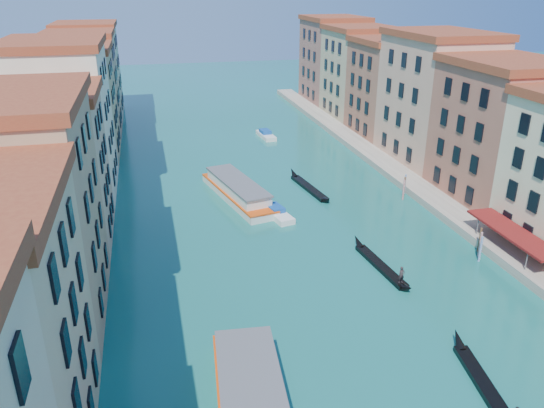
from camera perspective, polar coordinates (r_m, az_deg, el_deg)
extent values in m
cube|color=tan|center=(48.97, -25.62, -1.39)|extent=(12.00, 17.00, 19.00)
cube|color=tan|center=(63.66, -22.94, 3.13)|extent=(12.00, 14.00, 16.50)
cube|color=maroon|center=(61.56, -24.18, 10.81)|extent=(12.80, 14.40, 1.00)
cube|color=beige|center=(78.43, -21.53, 8.13)|extent=(12.00, 18.00, 20.00)
cube|color=maroon|center=(76.75, -22.69, 15.70)|extent=(12.80, 18.40, 1.00)
cube|color=tan|center=(95.16, -20.25, 9.87)|extent=(12.00, 16.00, 17.50)
cube|color=maroon|center=(93.76, -21.03, 15.36)|extent=(12.80, 16.40, 1.00)
cube|color=tan|center=(110.22, -19.53, 11.82)|extent=(12.00, 15.00, 18.50)
cube|color=maroon|center=(109.02, -20.22, 16.84)|extent=(12.80, 15.40, 1.00)
cube|color=beige|center=(125.91, -18.94, 13.23)|extent=(12.00, 17.00, 19.00)
cube|color=maroon|center=(124.86, -19.54, 17.74)|extent=(12.80, 17.40, 1.00)
cube|color=#A45A43|center=(76.06, 23.33, 6.65)|extent=(12.00, 16.00, 18.00)
cube|color=maroon|center=(74.31, 24.48, 13.68)|extent=(12.80, 16.40, 1.00)
cube|color=tan|center=(89.61, 17.13, 10.36)|extent=(12.00, 18.00, 20.00)
cube|color=maroon|center=(88.15, 17.94, 17.02)|extent=(12.80, 18.40, 1.00)
cube|color=#A15C43|center=(104.13, 12.53, 11.72)|extent=(12.00, 15.00, 17.50)
cube|color=maroon|center=(102.86, 12.99, 16.77)|extent=(12.80, 15.40, 1.00)
cube|color=tan|center=(117.98, 9.29, 13.44)|extent=(12.00, 16.00, 18.50)
cube|color=maroon|center=(116.86, 9.60, 18.16)|extent=(12.80, 16.40, 1.00)
cube|color=#9B5D4C|center=(133.13, 6.55, 14.83)|extent=(12.00, 17.00, 19.50)
cube|color=maroon|center=(132.15, 6.76, 19.23)|extent=(12.80, 17.40, 1.00)
cube|color=gray|center=(83.26, 13.62, 3.01)|extent=(4.00, 140.00, 1.00)
cube|color=maroon|center=(62.24, 24.55, -2.81)|extent=(3.20, 12.60, 0.25)
cylinder|color=#5D5D60|center=(59.16, 25.62, -5.95)|extent=(0.12, 0.12, 3.00)
cylinder|color=#5D5D60|center=(65.06, 21.19, -2.63)|extent=(0.12, 0.12, 3.00)
cylinder|color=#543A1D|center=(60.83, 21.51, -4.67)|extent=(0.24, 0.24, 3.20)
cylinder|color=#543A1D|center=(61.88, 21.46, -4.19)|extent=(0.24, 0.24, 3.20)
cylinder|color=#543A1D|center=(62.93, 21.42, -3.73)|extent=(0.24, 0.24, 3.20)
cylinder|color=#543A1D|center=(74.79, 13.96, 1.38)|extent=(0.24, 0.24, 3.20)
cylinder|color=#543A1D|center=(75.89, 14.03, 1.68)|extent=(0.24, 0.24, 3.20)
cylinder|color=#543A1D|center=(76.98, 14.10, 1.98)|extent=(0.24, 0.24, 3.20)
cube|color=#5D5D60|center=(35.82, -1.84, -21.07)|extent=(5.73, 16.83, 0.25)
cube|color=silver|center=(73.40, -3.69, 0.98)|extent=(7.89, 18.25, 1.07)
cube|color=silver|center=(72.98, -3.71, 1.82)|extent=(6.66, 14.68, 1.42)
cube|color=#5D5D60|center=(72.68, -3.73, 2.44)|extent=(7.02, 15.17, 0.22)
cube|color=#E5490D|center=(73.22, -3.70, 1.33)|extent=(7.93, 18.26, 0.22)
cube|color=black|center=(57.01, 11.59, -6.55)|extent=(2.02, 9.30, 0.46)
cone|color=black|center=(60.74, 9.22, -4.03)|extent=(1.12, 2.14, 1.72)
cone|color=black|center=(53.17, 14.38, -8.77)|extent=(1.08, 1.79, 1.52)
imported|color=#2E2425|center=(53.65, 13.76, -7.43)|extent=(0.68, 0.48, 1.77)
cube|color=black|center=(43.86, 22.05, -17.96)|extent=(2.64, 9.53, 0.47)
cone|color=black|center=(47.29, 19.40, -13.61)|extent=(1.27, 2.24, 1.77)
cube|color=black|center=(76.74, 4.01, 1.73)|extent=(2.70, 10.33, 0.51)
cone|color=black|center=(81.44, 2.30, 3.35)|extent=(1.34, 2.41, 1.91)
cone|color=black|center=(71.90, 5.96, 0.45)|extent=(1.28, 2.02, 1.69)
cube|color=white|center=(67.67, 0.51, -1.07)|extent=(3.41, 6.65, 0.73)
cube|color=#134B9D|center=(67.79, 0.34, -0.44)|extent=(2.22, 3.03, 0.64)
cube|color=white|center=(103.17, -0.64, 7.37)|extent=(2.73, 6.88, 0.77)
cube|color=#134B9D|center=(103.44, -0.73, 7.80)|extent=(1.99, 3.02, 0.67)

